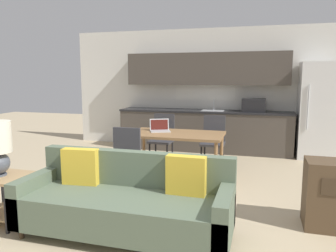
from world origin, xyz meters
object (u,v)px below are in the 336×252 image
at_px(dining_chair_near_left, 130,156).
at_px(laptop, 160,128).
at_px(side_table, 4,191).
at_px(dining_chair_far_right, 213,139).
at_px(refrigerator, 317,111).
at_px(dining_table, 176,137).
at_px(couch, 127,202).
at_px(dining_chair_far_left, 162,136).

distance_m(dining_chair_near_left, laptop, 0.94).
distance_m(side_table, dining_chair_far_right, 3.55).
bearing_deg(side_table, laptop, 63.78).
bearing_deg(side_table, refrigerator, 47.88).
bearing_deg(side_table, dining_table, 56.42).
height_order(dining_chair_near_left, dining_chair_far_right, same).
height_order(dining_table, dining_chair_far_right, dining_chair_far_right).
bearing_deg(laptop, couch, -106.28).
xyz_separation_m(refrigerator, dining_chair_far_right, (-1.88, -1.22, -0.45)).
distance_m(dining_chair_near_left, dining_chair_far_left, 1.58).
bearing_deg(dining_table, dining_chair_far_left, 120.69).
height_order(dining_chair_far_left, dining_chair_far_right, same).
xyz_separation_m(couch, dining_chair_near_left, (-0.48, 1.25, 0.17)).
height_order(couch, side_table, couch).
bearing_deg(side_table, dining_chair_far_right, 57.33).
bearing_deg(couch, dining_chair_far_left, 99.52).
distance_m(dining_table, couch, 2.05).
bearing_deg(dining_table, dining_chair_far_right, 59.78).
bearing_deg(couch, dining_table, 89.87).
bearing_deg(dining_chair_far_left, dining_chair_far_right, 2.12).
bearing_deg(dining_chair_far_left, dining_chair_near_left, -89.00).
distance_m(dining_chair_far_left, laptop, 0.76).
height_order(dining_chair_near_left, dining_chair_far_left, same).
relative_size(refrigerator, side_table, 3.53).
bearing_deg(dining_chair_near_left, dining_chair_far_right, -121.38).
relative_size(dining_table, couch, 0.69).
xyz_separation_m(couch, dining_chair_far_right, (0.49, 2.85, 0.17)).
relative_size(couch, dining_chair_far_right, 2.34).
height_order(dining_table, dining_chair_near_left, dining_chair_near_left).
distance_m(couch, laptop, 2.21).
bearing_deg(dining_chair_far_right, dining_chair_far_left, -178.63).
bearing_deg(dining_chair_far_left, couch, -79.45).
relative_size(dining_chair_far_right, laptop, 2.35).
height_order(side_table, dining_chair_far_left, dining_chair_far_left).
xyz_separation_m(refrigerator, dining_chair_near_left, (-2.85, -2.82, -0.45)).
distance_m(refrigerator, dining_chair_near_left, 4.03).
distance_m(couch, dining_chair_far_left, 2.88).
relative_size(dining_table, laptop, 3.79).
xyz_separation_m(side_table, laptop, (1.12, 2.27, 0.41)).
bearing_deg(dining_chair_near_left, couch, 110.47).
height_order(refrigerator, side_table, refrigerator).
height_order(refrigerator, dining_table, refrigerator).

